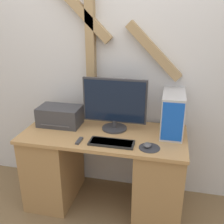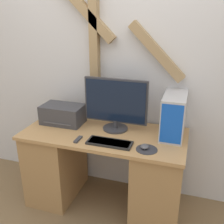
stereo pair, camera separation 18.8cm
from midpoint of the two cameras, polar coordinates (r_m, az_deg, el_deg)
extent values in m
cube|color=silver|center=(2.52, 3.25, 11.24)|extent=(6.40, 0.05, 2.70)
cube|color=#9E7F56|center=(2.49, -1.63, 17.28)|extent=(0.08, 0.08, 1.16)
cube|color=#9E7F56|center=(2.37, 12.10, 12.73)|extent=(0.52, 0.08, 0.52)
cube|color=tan|center=(2.35, 0.54, -4.85)|extent=(1.45, 0.66, 0.03)
cube|color=#A4794B|center=(2.72, -10.04, -10.59)|extent=(0.41, 0.61, 0.74)
cube|color=#A4794B|center=(2.47, 12.31, -14.38)|extent=(0.41, 0.61, 0.74)
cylinder|color=#333338|center=(2.41, 2.97, -3.59)|extent=(0.23, 0.23, 0.02)
cylinder|color=#333338|center=(2.40, 2.99, -2.65)|extent=(0.04, 0.04, 0.07)
cube|color=#333338|center=(2.32, 3.15, 2.42)|extent=(0.58, 0.03, 0.40)
cube|color=black|center=(2.31, 3.04, 2.29)|extent=(0.54, 0.01, 0.37)
cube|color=black|center=(2.15, 1.96, -6.76)|extent=(0.37, 0.14, 0.02)
cube|color=#424242|center=(2.15, 1.96, -6.63)|extent=(0.34, 0.12, 0.01)
cylinder|color=#2D2D33|center=(2.10, 10.13, -8.08)|extent=(0.17, 0.17, 0.00)
ellipsoid|color=#4C4C51|center=(2.10, 9.71, -7.47)|extent=(0.06, 0.08, 0.03)
cube|color=#B2B2B7|center=(2.33, 15.61, -0.60)|extent=(0.19, 0.43, 0.37)
cube|color=blue|center=(2.13, 15.29, -2.63)|extent=(0.17, 0.01, 0.33)
cube|color=#38383D|center=(2.54, -8.57, -0.49)|extent=(0.39, 0.24, 0.18)
cube|color=#515156|center=(2.50, -9.24, -2.13)|extent=(0.28, 0.11, 0.01)
cube|color=#38383D|center=(2.22, -4.99, -6.01)|extent=(0.03, 0.12, 0.02)
camera|label=1|loc=(0.09, -87.61, 0.93)|focal=42.00mm
camera|label=2|loc=(0.09, 92.39, -0.93)|focal=42.00mm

